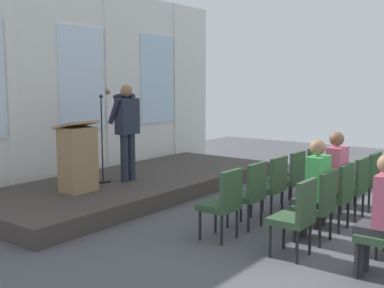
{
  "coord_description": "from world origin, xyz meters",
  "views": [
    {
      "loc": [
        -6.35,
        -0.89,
        2.05
      ],
      "look_at": [
        -0.09,
        3.83,
        1.02
      ],
      "focal_mm": 44.47,
      "sensor_mm": 36.0,
      "label": 1
    }
  ],
  "objects_px": {
    "speaker": "(127,125)",
    "chair_r1_c4": "(368,177)",
    "lectern": "(78,158)",
    "audience_r1_c1": "(314,185)",
    "audience_r1_c2": "(333,176)",
    "chair_r0_c4": "(308,170)",
    "audience_r2_c0": "(381,210)",
    "mic_stand": "(103,163)",
    "chair_r0_c1": "(250,191)",
    "chair_r0_c0": "(224,200)",
    "chair_r0_c3": "(291,176)",
    "chair_r1_c3": "(354,184)",
    "chair_r1_c1": "(319,202)",
    "chair_r1_c2": "(338,192)",
    "chair_r0_c2": "(272,183)",
    "chair_r1_c0": "(297,213)"
  },
  "relations": [
    {
      "from": "chair_r0_c3",
      "to": "chair_r1_c3",
      "type": "relative_size",
      "value": 1.0
    },
    {
      "from": "chair_r0_c3",
      "to": "chair_r1_c4",
      "type": "relative_size",
      "value": 1.0
    },
    {
      "from": "mic_stand",
      "to": "chair_r0_c4",
      "type": "distance_m",
      "value": 3.61
    },
    {
      "from": "audience_r1_c1",
      "to": "chair_r0_c4",
      "type": "bearing_deg",
      "value": 25.26
    },
    {
      "from": "chair_r0_c4",
      "to": "chair_r1_c0",
      "type": "height_order",
      "value": "same"
    },
    {
      "from": "speaker",
      "to": "chair_r1_c4",
      "type": "distance_m",
      "value": 4.17
    },
    {
      "from": "chair_r0_c2",
      "to": "chair_r0_c3",
      "type": "distance_m",
      "value": 0.66
    },
    {
      "from": "speaker",
      "to": "audience_r1_c2",
      "type": "height_order",
      "value": "speaker"
    },
    {
      "from": "audience_r1_c1",
      "to": "chair_r1_c4",
      "type": "distance_m",
      "value": 2.0
    },
    {
      "from": "lectern",
      "to": "audience_r1_c1",
      "type": "relative_size",
      "value": 0.87
    },
    {
      "from": "chair_r1_c1",
      "to": "speaker",
      "type": "bearing_deg",
      "value": 84.6
    },
    {
      "from": "mic_stand",
      "to": "speaker",
      "type": "bearing_deg",
      "value": -36.81
    },
    {
      "from": "audience_r1_c1",
      "to": "chair_r1_c2",
      "type": "bearing_deg",
      "value": -6.93
    },
    {
      "from": "speaker",
      "to": "chair_r0_c3",
      "type": "distance_m",
      "value": 3.01
    },
    {
      "from": "speaker",
      "to": "mic_stand",
      "type": "height_order",
      "value": "speaker"
    },
    {
      "from": "speaker",
      "to": "chair_r0_c1",
      "type": "relative_size",
      "value": 1.83
    },
    {
      "from": "mic_stand",
      "to": "chair_r0_c1",
      "type": "distance_m",
      "value": 3.01
    },
    {
      "from": "mic_stand",
      "to": "audience_r1_c2",
      "type": "height_order",
      "value": "mic_stand"
    },
    {
      "from": "chair_r0_c3",
      "to": "chair_r0_c4",
      "type": "bearing_deg",
      "value": 0.0
    },
    {
      "from": "chair_r1_c1",
      "to": "chair_r1_c2",
      "type": "xyz_separation_m",
      "value": [
        0.66,
        0.0,
        0.0
      ]
    },
    {
      "from": "chair_r1_c4",
      "to": "audience_r1_c1",
      "type": "bearing_deg",
      "value": 177.68
    },
    {
      "from": "chair_r1_c1",
      "to": "audience_r1_c1",
      "type": "distance_m",
      "value": 0.22
    },
    {
      "from": "lectern",
      "to": "audience_r2_c0",
      "type": "height_order",
      "value": "lectern"
    },
    {
      "from": "chair_r0_c4",
      "to": "audience_r1_c2",
      "type": "bearing_deg",
      "value": -144.65
    },
    {
      "from": "chair_r0_c4",
      "to": "audience_r1_c2",
      "type": "relative_size",
      "value": 0.68
    },
    {
      "from": "chair_r1_c4",
      "to": "audience_r1_c2",
      "type": "bearing_deg",
      "value": 176.62
    },
    {
      "from": "chair_r1_c1",
      "to": "audience_r2_c0",
      "type": "relative_size",
      "value": 0.71
    },
    {
      "from": "chair_r0_c4",
      "to": "chair_r1_c4",
      "type": "bearing_deg",
      "value": -90.0
    },
    {
      "from": "chair_r0_c4",
      "to": "speaker",
      "type": "bearing_deg",
      "value": 120.74
    },
    {
      "from": "chair_r0_c4",
      "to": "audience_r2_c0",
      "type": "bearing_deg",
      "value": -143.57
    },
    {
      "from": "chair_r0_c3",
      "to": "chair_r1_c3",
      "type": "xyz_separation_m",
      "value": [
        0.0,
        -1.02,
        0.0
      ]
    },
    {
      "from": "chair_r1_c4",
      "to": "speaker",
      "type": "bearing_deg",
      "value": 113.45
    },
    {
      "from": "chair_r0_c0",
      "to": "lectern",
      "type": "bearing_deg",
      "value": 91.63
    },
    {
      "from": "chair_r0_c0",
      "to": "chair_r1_c1",
      "type": "relative_size",
      "value": 1.0
    },
    {
      "from": "speaker",
      "to": "chair_r0_c2",
      "type": "distance_m",
      "value": 2.86
    },
    {
      "from": "chair_r0_c3",
      "to": "chair_r0_c0",
      "type": "bearing_deg",
      "value": 180.0
    },
    {
      "from": "chair_r1_c2",
      "to": "audience_r2_c0",
      "type": "relative_size",
      "value": 0.71
    },
    {
      "from": "chair_r0_c0",
      "to": "chair_r0_c1",
      "type": "xyz_separation_m",
      "value": [
        0.66,
        0.0,
        0.0
      ]
    },
    {
      "from": "speaker",
      "to": "audience_r1_c2",
      "type": "relative_size",
      "value": 1.25
    },
    {
      "from": "lectern",
      "to": "chair_r0_c3",
      "type": "bearing_deg",
      "value": -53.28
    },
    {
      "from": "chair_r1_c1",
      "to": "chair_r1_c4",
      "type": "relative_size",
      "value": 1.0
    },
    {
      "from": "chair_r1_c3",
      "to": "audience_r2_c0",
      "type": "relative_size",
      "value": 0.71
    },
    {
      "from": "chair_r0_c3",
      "to": "audience_r1_c1",
      "type": "height_order",
      "value": "audience_r1_c1"
    },
    {
      "from": "chair_r1_c4",
      "to": "chair_r1_c0",
      "type": "bearing_deg",
      "value": 180.0
    },
    {
      "from": "speaker",
      "to": "audience_r1_c2",
      "type": "xyz_separation_m",
      "value": [
        0.31,
        -3.69,
        -0.52
      ]
    },
    {
      "from": "audience_r1_c1",
      "to": "chair_r0_c0",
      "type": "bearing_deg",
      "value": 125.24
    },
    {
      "from": "chair_r1_c2",
      "to": "audience_r1_c2",
      "type": "relative_size",
      "value": 0.68
    },
    {
      "from": "mic_stand",
      "to": "audience_r1_c1",
      "type": "relative_size",
      "value": 1.17
    },
    {
      "from": "chair_r0_c3",
      "to": "chair_r1_c1",
      "type": "xyz_separation_m",
      "value": [
        -1.33,
        -1.02,
        0.0
      ]
    },
    {
      "from": "mic_stand",
      "to": "chair_r0_c0",
      "type": "relative_size",
      "value": 1.65
    }
  ]
}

